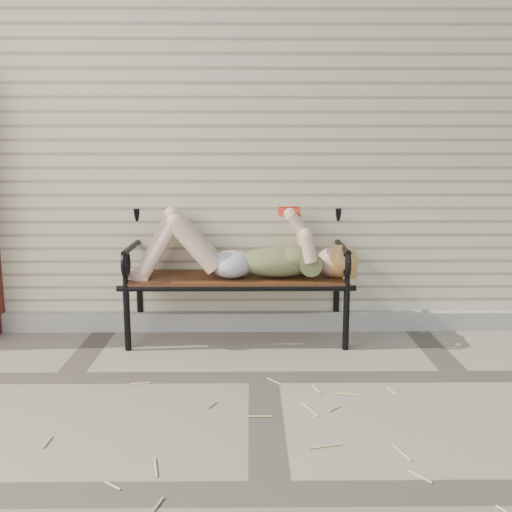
{
  "coord_description": "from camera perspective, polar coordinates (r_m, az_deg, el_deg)",
  "views": [
    {
      "loc": [
        -0.08,
        -3.42,
        1.42
      ],
      "look_at": [
        -0.04,
        0.51,
        0.69
      ],
      "focal_mm": 40.0,
      "sensor_mm": 36.0,
      "label": 1
    }
  ],
  "objects": [
    {
      "name": "ground",
      "position": [
        3.71,
        0.77,
        -12.03
      ],
      "size": [
        80.0,
        80.0,
        0.0
      ],
      "primitive_type": "plane",
      "color": "gray",
      "rests_on": "ground"
    },
    {
      "name": "house_wall",
      "position": [
        6.43,
        0.17,
        11.22
      ],
      "size": [
        8.0,
        4.0,
        3.0
      ],
      "primitive_type": "cube",
      "color": "beige",
      "rests_on": "ground"
    },
    {
      "name": "foundation_strip",
      "position": [
        4.6,
        0.49,
        -6.52
      ],
      "size": [
        8.0,
        0.1,
        0.15
      ],
      "primitive_type": "cube",
      "color": "#A8A498",
      "rests_on": "ground"
    },
    {
      "name": "garden_bench",
      "position": [
        4.36,
        -1.86,
        0.28
      ],
      "size": [
        1.79,
        0.71,
        1.16
      ],
      "color": "black",
      "rests_on": "ground"
    },
    {
      "name": "reading_woman",
      "position": [
        4.21,
        -1.7,
        0.46
      ],
      "size": [
        1.68,
        0.38,
        0.53
      ],
      "color": "#092E43",
      "rests_on": "ground"
    },
    {
      "name": "straw_scatter",
      "position": [
        3.01,
        -11.49,
        -17.84
      ],
      "size": [
        2.68,
        1.62,
        0.01
      ],
      "color": "#E1C96D",
      "rests_on": "ground"
    }
  ]
}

